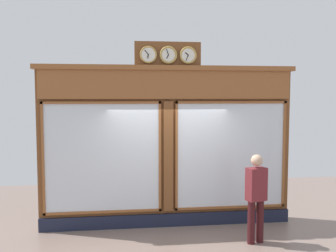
# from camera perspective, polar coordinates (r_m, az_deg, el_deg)

# --- Properties ---
(shop_facade) EXTENTS (5.45, 0.42, 3.90)m
(shop_facade) POSITION_cam_1_polar(r_m,az_deg,el_deg) (8.07, -0.11, -2.96)
(shop_facade) COLOR brown
(shop_facade) RESTS_ON ground_plane
(pedestrian) EXTENTS (0.41, 0.31, 1.69)m
(pedestrian) POSITION_cam_1_polar(r_m,az_deg,el_deg) (7.39, 13.17, -10.05)
(pedestrian) COLOR #3A1316
(pedestrian) RESTS_ON ground_plane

